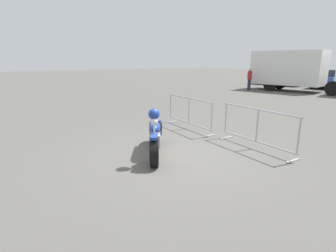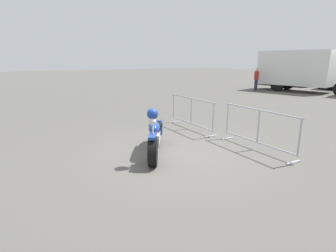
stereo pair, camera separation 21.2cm
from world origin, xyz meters
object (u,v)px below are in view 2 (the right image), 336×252
object	(u,v)px
motorcycle	(155,135)
crowd_barrier_near	(191,113)
crowd_barrier_far	(258,129)
parked_car_red	(306,78)
pedestrian	(256,79)
parked_car_silver	(278,76)
box_truck	(308,69)

from	to	relation	value
motorcycle	crowd_barrier_near	world-z (taller)	motorcycle
crowd_barrier_far	parked_car_red	xyz separation A→B (m)	(-8.38, 18.84, 0.13)
pedestrian	crowd_barrier_near	bearing A→B (deg)	30.53
parked_car_silver	pedestrian	xyz separation A→B (m)	(2.53, -7.03, 0.17)
box_truck	motorcycle	bearing A→B (deg)	-82.66
motorcycle	box_truck	size ratio (longest dim) A/B	0.24
crowd_barrier_far	box_truck	world-z (taller)	box_truck
crowd_barrier_near	pedestrian	size ratio (longest dim) A/B	1.42
motorcycle	parked_car_red	distance (m)	22.31
motorcycle	parked_car_red	xyz separation A→B (m)	(-7.06, 21.16, 0.20)
parked_car_silver	pedestrian	world-z (taller)	pedestrian
parked_car_silver	parked_car_red	bearing A→B (deg)	-95.92
crowd_barrier_near	parked_car_silver	xyz separation A→B (m)	(-8.50, 18.79, 0.20)
crowd_barrier_far	box_truck	xyz separation A→B (m)	(-5.82, 13.96, 1.08)
crowd_barrier_far	pedestrian	bearing A→B (deg)	126.17
crowd_barrier_near	parked_car_silver	bearing A→B (deg)	114.34
crowd_barrier_far	parked_car_red	world-z (taller)	parked_car_red
motorcycle	box_truck	world-z (taller)	box_truck
box_truck	pedestrian	xyz separation A→B (m)	(-2.78, -2.20, -0.72)
crowd_barrier_near	box_truck	distance (m)	14.36
motorcycle	box_truck	distance (m)	16.93
parked_car_silver	parked_car_red	distance (m)	2.76
parked_car_red	pedestrian	xyz separation A→B (m)	(-0.22, -7.09, 0.23)
crowd_barrier_far	parked_car_red	size ratio (longest dim) A/B	0.58
motorcycle	parked_car_red	world-z (taller)	parked_car_red
crowd_barrier_near	parked_car_red	xyz separation A→B (m)	(-5.74, 18.84, 0.13)
motorcycle	parked_car_silver	bearing A→B (deg)	151.61
crowd_barrier_near	parked_car_red	distance (m)	19.70
crowd_barrier_near	box_truck	size ratio (longest dim) A/B	0.30
parked_car_red	box_truck	bearing A→B (deg)	-159.49
crowd_barrier_near	box_truck	world-z (taller)	box_truck
crowd_barrier_near	pedestrian	world-z (taller)	pedestrian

